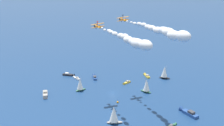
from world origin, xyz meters
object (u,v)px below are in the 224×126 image
Objects in this scene: motorboat_outer_ring_b at (188,112)px; biplane_wingman at (123,19)px; sailboat_near_centre at (80,84)px; wingwalker_wingman at (123,16)px; motorboat_far_port at (94,77)px; motorboat_inshore at (146,76)px; motorboat_ahead at (45,95)px; motorboat_trailing at (126,83)px; biplane_lead at (98,26)px; sailboat_offshore at (146,86)px; motorboat_far_stbd at (76,78)px; marker_buoy at (118,102)px; motorboat_outer_ring_c at (69,75)px; wingwalker_lead at (97,22)px; motorboat_outer_ring_d at (173,125)px; sailboat_outer_ring_a at (165,72)px; sailboat_mid_cluster at (114,115)px.

motorboat_outer_ring_b is 1.43× the size of biplane_wingman.
wingwalker_wingman is at bearing 20.35° from sailboat_near_centre.
motorboat_outer_ring_b is at bearing -35.82° from motorboat_far_port.
motorboat_ahead is at bearing -142.35° from motorboat_inshore.
biplane_wingman reaches higher than motorboat_trailing.
wingwalker_wingman is (11.23, 12.98, 4.13)m from biplane_lead.
biplane_wingman is at bearing 163.55° from sailboat_offshore.
motorboat_far_stbd is at bearing 175.75° from motorboat_trailing.
biplane_lead is at bearing -48.33° from motorboat_far_stbd.
sailboat_near_centre is 38.18m from sailboat_offshore.
sailboat_near_centre is 4.06× the size of marker_buoy.
marker_buoy is at bearing -88.78° from biplane_wingman.
motorboat_far_port is 17.91m from motorboat_outer_ring_c.
wingwalker_lead is (-47.09, 13.77, 40.04)m from motorboat_outer_ring_b.
motorboat_inshore is 47.74m from biplane_wingman.
motorboat_outer_ring_c is at bearing 158.76° from wingwalker_wingman.
wingwalker_lead reaches higher than motorboat_outer_ring_d.
sailboat_outer_ring_a is at bearing 31.22° from sailboat_near_centre.
biplane_lead is at bearing 163.53° from motorboat_outer_ring_b.
motorboat_far_stbd is 0.64× the size of sailboat_outer_ring_a.
motorboat_far_port is at bearing -4.17° from motorboat_outer_ring_c.
motorboat_outer_ring_b is at bearing -47.12° from sailboat_offshore.
motorboat_outer_ring_c is at bearing 134.03° from biplane_lead.
biplane_lead is (12.08, -4.34, 34.84)m from sailboat_near_centre.
wingwalker_lead reaches higher than motorboat_far_stbd.
motorboat_ahead is 1.42× the size of biplane_lead.
wingwalker_wingman is (31.67, -9.98, 42.35)m from motorboat_far_stbd.
wingwalker_wingman is (20.23, -13.50, 42.19)m from motorboat_far_port.
biplane_wingman is at bearing 92.84° from sailboat_mid_cluster.
sailboat_outer_ring_a is at bearing 39.55° from wingwalker_wingman.
sailboat_outer_ring_a is (22.72, 62.34, 0.00)m from sailboat_mid_cluster.
wingwalker_lead is at bearing -71.64° from motorboat_far_port.
biplane_lead is at bearing -19.75° from sailboat_near_centre.
motorboat_trailing is 0.90× the size of biplane_wingman.
marker_buoy is 0.30× the size of biplane_wingman.
motorboat_inshore is at bearing 37.65° from motorboat_ahead.
sailboat_near_centre is 1.37× the size of motorboat_trailing.
motorboat_ahead is at bearing -93.86° from motorboat_outer_ring_c.
motorboat_far_port is 1.47× the size of motorboat_far_stbd.
motorboat_outer_ring_d is 3.12× the size of wingwalker_wingman.
sailboat_mid_cluster is at bearing -64.87° from biplane_lead.
motorboat_outer_ring_b is at bearing -9.83° from marker_buoy.
biplane_wingman is at bearing -120.60° from motorboat_inshore.
sailboat_outer_ring_a reaches higher than sailboat_mid_cluster.
motorboat_outer_ring_d is (66.15, -54.48, -0.25)m from motorboat_outer_ring_c.
motorboat_inshore is 0.82× the size of sailboat_outer_ring_a.
motorboat_ahead is at bearing -121.74° from motorboat_far_port.
motorboat_inshore is at bearing 92.70° from sailboat_offshore.
sailboat_mid_cluster reaches higher than motorboat_outer_ring_d.
wingwalker_wingman reaches higher than motorboat_far_port.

